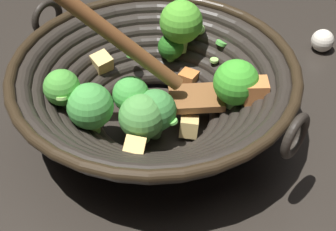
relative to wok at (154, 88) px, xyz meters
name	(u,v)px	position (x,y,z in m)	size (l,w,h in m)	color
ground_plane	(155,126)	(0.00, 0.00, -0.07)	(4.00, 4.00, 0.00)	#28231E
wok	(154,88)	(0.00, 0.00, 0.00)	(0.36, 0.39, 0.25)	black
garlic_bulb	(322,41)	(-0.32, -0.01, -0.05)	(0.04, 0.04, 0.04)	silver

